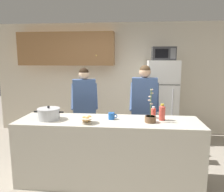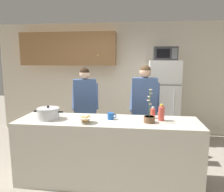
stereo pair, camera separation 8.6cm
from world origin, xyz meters
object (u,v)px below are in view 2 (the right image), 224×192
cooking_pot (48,113)px  person_near_pot (85,101)px  bottle_near_edge (161,113)px  potted_orchid (149,118)px  bottle_mid_counter (153,113)px  bread_bowl (86,119)px  refrigerator (163,101)px  coffee_mug (111,116)px  person_by_sink (145,102)px  microwave (165,54)px

cooking_pot → person_near_pot: bearing=73.6°
bottle_near_edge → potted_orchid: bearing=-144.8°
bottle_mid_counter → potted_orchid: (-0.06, -0.23, -0.01)m
bread_bowl → bottle_mid_counter: size_ratio=1.31×
refrigerator → coffee_mug: bearing=-117.2°
person_by_sink → bottle_near_edge: person_by_sink is taller
person_near_pot → cooking_pot: (-0.29, -0.99, 0.00)m
cooking_pot → bottle_near_edge: 1.59m
bottle_near_edge → bottle_mid_counter: bearing=133.6°
cooking_pot → bottle_near_edge: (1.58, 0.11, 0.03)m
refrigerator → person_by_sink: bearing=-112.2°
microwave → bread_bowl: microwave is taller
refrigerator → bottle_mid_counter: bearing=-101.3°
microwave → bread_bowl: 2.52m
person_by_sink → bottle_near_edge: size_ratio=7.20×
coffee_mug → bottle_mid_counter: size_ratio=0.78×
person_by_sink → coffee_mug: (-0.49, -0.74, -0.08)m
person_near_pot → bread_bowl: 1.15m
refrigerator → bottle_near_edge: (-0.22, -1.79, 0.16)m
refrigerator → potted_orchid: bearing=-101.7°
person_by_sink → potted_orchid: person_by_sink is taller
microwave → person_near_pot: (-1.52, -0.89, -0.88)m
coffee_mug → bottle_mid_counter: bottle_mid_counter is taller
refrigerator → cooking_pot: bearing=-133.6°
bread_bowl → bottle_near_edge: bottle_near_edge is taller
refrigerator → person_near_pot: (-1.52, -0.91, 0.13)m
person_by_sink → bottle_near_edge: bearing=-73.7°
refrigerator → person_by_sink: 1.17m
bottle_mid_counter → potted_orchid: bearing=-104.6°
cooking_pot → potted_orchid: 1.41m
refrigerator → bread_bowl: size_ratio=7.90×
cooking_pot → refrigerator: bearing=46.4°
microwave → refrigerator: bearing=90.1°
person_near_pot → bottle_near_edge: 1.56m
cooking_pot → bottle_mid_counter: size_ratio=2.53×
refrigerator → cooking_pot: refrigerator is taller
potted_orchid → person_near_pot: bearing=138.5°
refrigerator → microwave: (0.00, -0.02, 1.01)m
person_near_pot → coffee_mug: size_ratio=12.30×
cooking_pot → coffee_mug: bearing=6.1°
bottle_mid_counter → microwave: bearing=78.6°
person_by_sink → microwave: bearing=67.4°
bottle_near_edge → potted_orchid: (-0.17, -0.12, -0.04)m
bread_bowl → cooking_pot: bearing=167.5°
bread_bowl → potted_orchid: potted_orchid is taller
coffee_mug → bread_bowl: 0.38m
bottle_mid_counter → cooking_pot: bearing=-171.3°
cooking_pot → potted_orchid: (1.41, -0.01, -0.01)m
person_near_pot → bottle_near_edge: bearing=-34.1°
bread_bowl → bottle_near_edge: 1.04m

